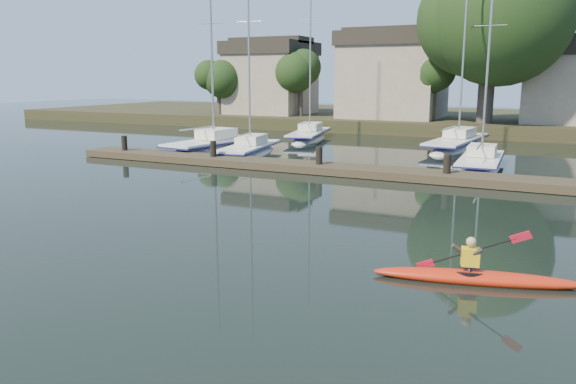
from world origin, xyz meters
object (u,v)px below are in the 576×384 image
at_px(dock, 380,172).
at_px(sailboat_0, 212,155).
at_px(sailboat_1, 249,158).
at_px(sailboat_5, 309,142).
at_px(kayak, 475,275).
at_px(sailboat_6, 456,151).
at_px(sailboat_3, 480,172).

distance_m(dock, sailboat_0, 12.64).
distance_m(sailboat_1, sailboat_5, 9.15).
relative_size(kayak, sailboat_1, 0.35).
distance_m(kayak, sailboat_5, 29.25).
xyz_separation_m(kayak, sailboat_6, (-4.38, 24.53, -0.37)).
bearing_deg(kayak, dock, 101.93).
height_order(kayak, sailboat_3, sailboat_3).
xyz_separation_m(kayak, dock, (-5.82, 12.18, 0.03)).
distance_m(dock, sailboat_1, 9.79).
xyz_separation_m(kayak, sailboat_0, (-17.71, 16.43, -0.39)).
xyz_separation_m(sailboat_1, sailboat_5, (-0.16, 9.15, -0.00)).
height_order(kayak, sailboat_1, sailboat_1).
relative_size(dock, sailboat_6, 2.06).
distance_m(sailboat_3, sailboat_5, 15.48).
relative_size(sailboat_1, sailboat_5, 0.90).
relative_size(dock, sailboat_3, 2.83).
xyz_separation_m(sailboat_3, sailboat_6, (-2.42, 7.79, -0.01)).
xyz_separation_m(dock, sailboat_3, (3.85, 4.57, -0.38)).
bearing_deg(sailboat_3, sailboat_5, 145.18).
bearing_deg(sailboat_5, sailboat_3, -44.44).
bearing_deg(sailboat_6, sailboat_1, -135.03).
bearing_deg(kayak, sailboat_0, 123.55).
xyz_separation_m(sailboat_1, sailboat_3, (12.86, 0.78, -0.00)).
bearing_deg(sailboat_5, sailboat_0, -119.11).
relative_size(kayak, sailboat_0, 0.34).
height_order(sailboat_1, sailboat_6, sailboat_6).
bearing_deg(dock, sailboat_6, 83.39).
xyz_separation_m(dock, sailboat_0, (-11.90, 4.25, -0.42)).
xyz_separation_m(sailboat_5, sailboat_6, (10.61, -0.58, -0.01)).
distance_m(kayak, sailboat_1, 21.79).
bearing_deg(sailboat_6, sailboat_0, -143.09).
height_order(dock, sailboat_6, sailboat_6).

